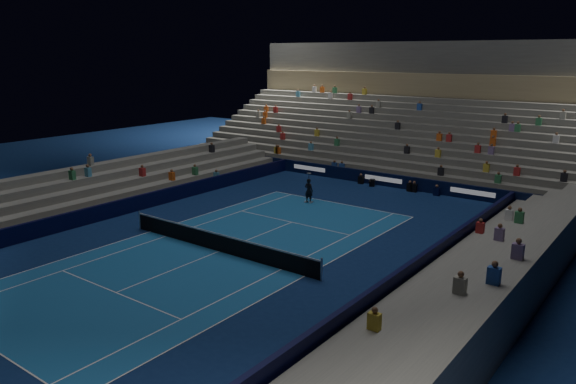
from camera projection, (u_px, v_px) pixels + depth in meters
The scene contains 11 objects.
ground at pixel (219, 251), 28.73m from camera, with size 90.00×90.00×0.00m, color #0D2150.
court_surface at pixel (219, 251), 28.73m from camera, with size 10.97×23.77×0.01m, color #1C5A9C.
sponsor_barrier_far at pixel (384, 179), 42.96m from camera, with size 44.00×0.25×1.00m, color black.
sponsor_barrier_east at pixel (387, 289), 22.96m from camera, with size 0.25×37.00×1.00m, color black.
sponsor_barrier_west at pixel (106, 211), 34.25m from camera, with size 0.25×37.00×1.00m, color black.
grandstand_main at pixel (434, 130), 49.55m from camera, with size 44.00×15.20×11.20m.
grandstand_east at pixel (471, 301), 20.84m from camera, with size 5.00×37.00×2.50m.
grandstand_west at pixel (73, 196), 36.17m from camera, with size 5.00×37.00×2.50m.
tennis_net at pixel (219, 242), 28.61m from camera, with size 12.90×0.10×1.10m.
tennis_player at pixel (309, 191), 37.95m from camera, with size 0.63×0.41×1.72m, color black.
broadcast_camera at pixel (372, 183), 42.83m from camera, with size 0.55×0.92×0.54m.
Camera 1 is at (19.15, -19.51, 10.03)m, focal length 34.33 mm.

